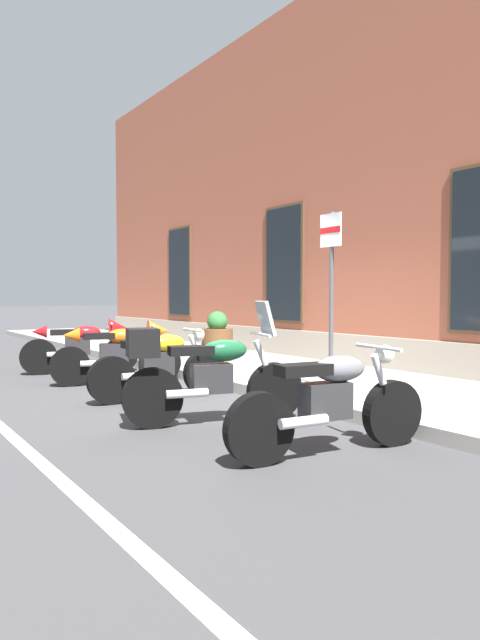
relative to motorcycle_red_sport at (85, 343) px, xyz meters
name	(u,v)px	position (x,y,z in m)	size (l,w,h in m)	color
ground_plane	(228,391)	(3.12, 1.04, -0.55)	(140.00, 140.00, 0.00)	#38383A
sidewalk	(304,377)	(3.12, 2.57, -0.47)	(28.56, 3.05, 0.16)	gray
brick_pub_facade	(479,190)	(3.12, 7.73, 3.20)	(22.56, 7.39, 7.50)	brown
motorcycle_red_sport	(85,343)	(0.00, 0.00, 0.00)	(0.86, 2.02, 1.00)	black
motorcycle_orange_sport	(122,349)	(1.52, 0.07, 0.01)	(0.81, 2.02, 1.02)	black
motorcycle_yellow_naked	(161,364)	(3.05, -0.03, -0.07)	(0.62, 2.00, 0.95)	black
motorcycle_green_touring	(206,373)	(4.63, -0.29, 0.02)	(0.93, 1.99, 1.36)	black
motorcycle_grey_naked	(332,401)	(6.24, 0.01, -0.07)	(0.65, 2.02, 0.96)	black
parking_sign	(331,275)	(4.50, 1.76, 1.15)	(0.36, 0.07, 2.38)	#4C4C51
barrel_planter	(217,340)	(0.90, 2.32, 0.01)	(0.64, 0.64, 0.96)	brown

